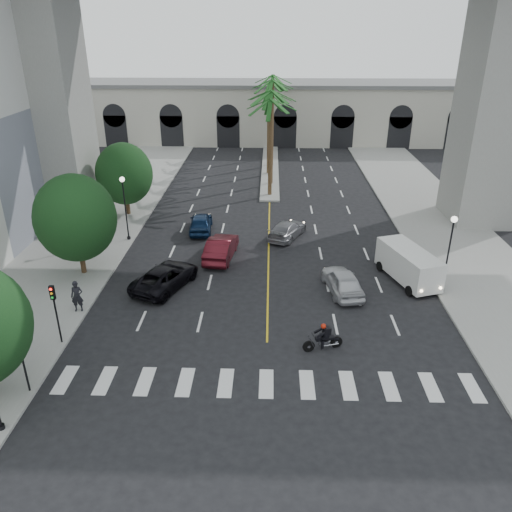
{
  "coord_description": "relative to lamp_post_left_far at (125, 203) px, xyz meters",
  "views": [
    {
      "loc": [
        0.09,
        -21.04,
        16.02
      ],
      "look_at": [
        -0.73,
        6.0,
        3.42
      ],
      "focal_mm": 35.0,
      "sensor_mm": 36.0,
      "label": 1
    }
  ],
  "objects": [
    {
      "name": "cargo_van",
      "position": [
        20.91,
        -6.4,
        -1.94
      ],
      "size": [
        3.59,
        5.74,
        2.3
      ],
      "rotation": [
        0.0,
        0.0,
        0.32
      ],
      "color": "silver",
      "rests_on": "ground"
    },
    {
      "name": "car_e",
      "position": [
        5.6,
        2.27,
        -2.45
      ],
      "size": [
        2.12,
        4.66,
        1.55
      ],
      "primitive_type": "imported",
      "rotation": [
        0.0,
        0.0,
        3.21
      ],
      "color": "#0E2344",
      "rests_on": "ground"
    },
    {
      "name": "sidewalk_left",
      "position": [
        -3.6,
        -1.0,
        -3.15
      ],
      "size": [
        8.0,
        100.0,
        0.15
      ],
      "primitive_type": "cube",
      "color": "gray",
      "rests_on": "ground"
    },
    {
      "name": "palm_d",
      "position": [
        11.55,
        24.0,
        6.43
      ],
      "size": [
        3.2,
        3.2,
        10.9
      ],
      "color": "#47331E",
      "rests_on": "ground"
    },
    {
      "name": "motorcycle_rider",
      "position": [
        14.47,
        -14.53,
        -2.48
      ],
      "size": [
        2.21,
        0.82,
        1.63
      ],
      "rotation": [
        0.0,
        0.0,
        0.28
      ],
      "color": "black",
      "rests_on": "ground"
    },
    {
      "name": "palm_e",
      "position": [
        11.3,
        28.0,
        5.97
      ],
      "size": [
        3.2,
        3.2,
        10.4
      ],
      "color": "#47331E",
      "rests_on": "ground"
    },
    {
      "name": "pier_building",
      "position": [
        11.4,
        39.0,
        1.04
      ],
      "size": [
        71.0,
        10.5,
        8.5
      ],
      "color": "beige",
      "rests_on": "ground"
    },
    {
      "name": "car_c",
      "position": [
        4.54,
        -7.74,
        -2.46
      ],
      "size": [
        4.48,
        6.03,
        1.52
      ],
      "primitive_type": "imported",
      "rotation": [
        0.0,
        0.0,
        2.73
      ],
      "color": "black",
      "rests_on": "ground"
    },
    {
      "name": "median",
      "position": [
        11.4,
        22.0,
        -3.12
      ],
      "size": [
        2.0,
        24.0,
        0.2
      ],
      "primitive_type": "cube",
      "color": "gray",
      "rests_on": "ground"
    },
    {
      "name": "traffic_signal_near",
      "position": [
        0.1,
        -18.5,
        -0.71
      ],
      "size": [
        0.25,
        0.18,
        3.65
      ],
      "color": "black",
      "rests_on": "ground"
    },
    {
      "name": "car_b",
      "position": [
        7.84,
        -3.07,
        -2.38
      ],
      "size": [
        2.36,
        5.29,
        1.69
      ],
      "primitive_type": "imported",
      "rotation": [
        0.0,
        0.0,
        3.03
      ],
      "color": "#450D15",
      "rests_on": "ground"
    },
    {
      "name": "lamp_post_right",
      "position": [
        22.8,
        -8.0,
        0.0
      ],
      "size": [
        0.4,
        0.4,
        5.35
      ],
      "color": "black",
      "rests_on": "ground"
    },
    {
      "name": "pedestrian_b",
      "position": [
        -4.07,
        -12.61,
        -2.28
      ],
      "size": [
        0.82,
        0.66,
        1.59
      ],
      "primitive_type": "imported",
      "rotation": [
        0.0,
        0.0,
        -0.07
      ],
      "color": "black",
      "rests_on": "sidewalk_left"
    },
    {
      "name": "car_d",
      "position": [
        12.9,
        1.12,
        -2.53
      ],
      "size": [
        3.73,
        5.11,
        1.38
      ],
      "primitive_type": "imported",
      "rotation": [
        0.0,
        0.0,
        2.71
      ],
      "color": "slate",
      "rests_on": "ground"
    },
    {
      "name": "palm_f",
      "position": [
        11.6,
        32.0,
        6.24
      ],
      "size": [
        3.2,
        3.2,
        10.7
      ],
      "color": "#47331E",
      "rests_on": "ground"
    },
    {
      "name": "street_tree_mid",
      "position": [
        -1.6,
        -6.0,
        0.99
      ],
      "size": [
        5.44,
        5.44,
        7.21
      ],
      "color": "#382616",
      "rests_on": "ground"
    },
    {
      "name": "ground",
      "position": [
        11.4,
        -16.0,
        -3.22
      ],
      "size": [
        140.0,
        140.0,
        0.0
      ],
      "primitive_type": "plane",
      "color": "black",
      "rests_on": "ground"
    },
    {
      "name": "sidewalk_right",
      "position": [
        26.4,
        -1.0,
        -3.15
      ],
      "size": [
        8.0,
        100.0,
        0.15
      ],
      "primitive_type": "cube",
      "color": "gray",
      "rests_on": "ground"
    },
    {
      "name": "palm_b",
      "position": [
        11.5,
        16.0,
        6.15
      ],
      "size": [
        3.2,
        3.2,
        10.6
      ],
      "color": "#47331E",
      "rests_on": "ground"
    },
    {
      "name": "pedestrian_a",
      "position": [
        -0.1,
        -11.18,
        -2.08
      ],
      "size": [
        0.78,
        0.57,
        1.98
      ],
      "primitive_type": "imported",
      "rotation": [
        0.0,
        0.0,
        0.14
      ],
      "color": "black",
      "rests_on": "sidewalk_left"
    },
    {
      "name": "palm_c",
      "position": [
        11.2,
        20.0,
        5.69
      ],
      "size": [
        3.2,
        3.2,
        10.1
      ],
      "color": "#47331E",
      "rests_on": "ground"
    },
    {
      "name": "street_tree_far",
      "position": [
        -1.6,
        6.0,
        0.68
      ],
      "size": [
        5.04,
        5.04,
        6.68
      ],
      "color": "#382616",
      "rests_on": "ground"
    },
    {
      "name": "palm_a",
      "position": [
        11.4,
        12.0,
        5.88
      ],
      "size": [
        3.2,
        3.2,
        10.3
      ],
      "color": "#47331E",
      "rests_on": "ground"
    },
    {
      "name": "lamp_post_left_far",
      "position": [
        0.0,
        0.0,
        0.0
      ],
      "size": [
        0.4,
        0.4,
        5.35
      ],
      "color": "black",
      "rests_on": "ground"
    },
    {
      "name": "traffic_signal_far",
      "position": [
        0.1,
        -14.5,
        -0.71
      ],
      "size": [
        0.25,
        0.18,
        3.65
      ],
      "color": "black",
      "rests_on": "ground"
    },
    {
      "name": "car_a",
      "position": [
        16.28,
        -8.05,
        -2.43
      ],
      "size": [
        2.66,
        4.9,
        1.58
      ],
      "primitive_type": "imported",
      "rotation": [
        0.0,
        0.0,
        3.32
      ],
      "color": "#BBBBC0",
      "rests_on": "ground"
    }
  ]
}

